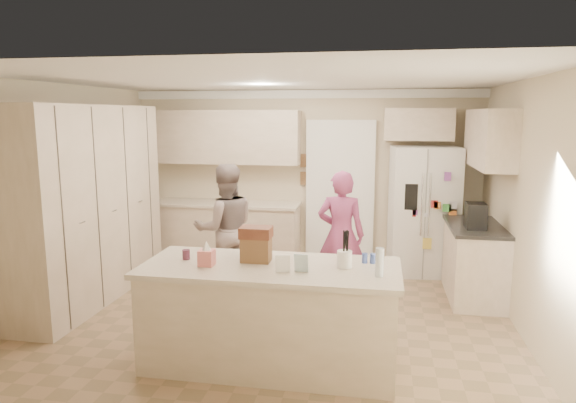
% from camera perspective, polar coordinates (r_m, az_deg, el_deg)
% --- Properties ---
extents(floor, '(5.20, 4.60, 0.02)m').
position_cam_1_polar(floor, '(5.93, -1.59, -12.63)').
color(floor, '#8F7254').
rests_on(floor, ground).
extents(ceiling, '(5.20, 4.60, 0.02)m').
position_cam_1_polar(ceiling, '(5.50, -1.72, 13.51)').
color(ceiling, white).
rests_on(ceiling, wall_back).
extents(wall_back, '(5.20, 0.02, 2.60)m').
position_cam_1_polar(wall_back, '(7.82, 1.82, 2.77)').
color(wall_back, beige).
rests_on(wall_back, ground).
extents(wall_front, '(5.20, 0.02, 2.60)m').
position_cam_1_polar(wall_front, '(3.40, -9.71, -6.58)').
color(wall_front, beige).
rests_on(wall_front, ground).
extents(wall_left, '(0.02, 4.60, 2.60)m').
position_cam_1_polar(wall_left, '(6.61, -24.38, 0.62)').
color(wall_left, beige).
rests_on(wall_left, ground).
extents(wall_right, '(0.02, 4.60, 2.60)m').
position_cam_1_polar(wall_right, '(5.65, 25.23, -0.85)').
color(wall_right, beige).
rests_on(wall_right, ground).
extents(crown_back, '(5.20, 0.08, 0.12)m').
position_cam_1_polar(crown_back, '(7.72, 1.82, 11.82)').
color(crown_back, white).
rests_on(crown_back, wall_back).
extents(pantry_bank, '(0.60, 2.60, 2.35)m').
position_cam_1_polar(pantry_bank, '(6.63, -21.12, -0.24)').
color(pantry_bank, beige).
rests_on(pantry_bank, floor).
extents(back_base_cab, '(2.20, 0.60, 0.88)m').
position_cam_1_polar(back_base_cab, '(7.92, -6.82, -3.53)').
color(back_base_cab, beige).
rests_on(back_base_cab, floor).
extents(back_countertop, '(2.24, 0.63, 0.04)m').
position_cam_1_polar(back_countertop, '(7.82, -6.90, -0.26)').
color(back_countertop, beige).
rests_on(back_countertop, back_base_cab).
extents(back_upper_cab, '(2.20, 0.35, 0.80)m').
position_cam_1_polar(back_upper_cab, '(7.84, -6.76, 7.12)').
color(back_upper_cab, beige).
rests_on(back_upper_cab, wall_back).
extents(doorway_opening, '(0.90, 0.06, 2.10)m').
position_cam_1_polar(doorway_opening, '(7.77, 5.80, 0.81)').
color(doorway_opening, black).
rests_on(doorway_opening, floor).
extents(doorway_casing, '(1.02, 0.03, 2.22)m').
position_cam_1_polar(doorway_casing, '(7.73, 5.78, 0.77)').
color(doorway_casing, white).
rests_on(doorway_casing, floor).
extents(wall_frame_upper, '(0.15, 0.02, 0.20)m').
position_cam_1_polar(wall_frame_upper, '(7.75, 1.93, 4.56)').
color(wall_frame_upper, brown).
rests_on(wall_frame_upper, wall_back).
extents(wall_frame_lower, '(0.15, 0.02, 0.20)m').
position_cam_1_polar(wall_frame_lower, '(7.78, 1.92, 2.58)').
color(wall_frame_lower, brown).
rests_on(wall_frame_lower, wall_back).
extents(refrigerator, '(0.97, 0.79, 1.80)m').
position_cam_1_polar(refrigerator, '(7.46, 14.77, -1.00)').
color(refrigerator, white).
rests_on(refrigerator, floor).
extents(fridge_seam, '(0.02, 0.02, 1.78)m').
position_cam_1_polar(fridge_seam, '(7.12, 14.99, -1.52)').
color(fridge_seam, gray).
rests_on(fridge_seam, refrigerator).
extents(fridge_dispenser, '(0.22, 0.03, 0.35)m').
position_cam_1_polar(fridge_dispenser, '(7.05, 13.30, 0.51)').
color(fridge_dispenser, black).
rests_on(fridge_dispenser, refrigerator).
extents(fridge_handle_l, '(0.02, 0.02, 0.85)m').
position_cam_1_polar(fridge_handle_l, '(7.07, 14.65, -0.34)').
color(fridge_handle_l, silver).
rests_on(fridge_handle_l, refrigerator).
extents(fridge_handle_r, '(0.02, 0.02, 0.85)m').
position_cam_1_polar(fridge_handle_r, '(7.08, 15.46, -0.36)').
color(fridge_handle_r, silver).
rests_on(fridge_handle_r, refrigerator).
extents(over_fridge_cab, '(0.95, 0.35, 0.45)m').
position_cam_1_polar(over_fridge_cab, '(7.52, 14.32, 8.31)').
color(over_fridge_cab, beige).
rests_on(over_fridge_cab, wall_back).
extents(right_base_cab, '(0.60, 1.20, 0.88)m').
position_cam_1_polar(right_base_cab, '(6.72, 19.95, -6.46)').
color(right_base_cab, beige).
rests_on(right_base_cab, floor).
extents(right_countertop, '(0.63, 1.24, 0.04)m').
position_cam_1_polar(right_countertop, '(6.61, 20.10, -2.62)').
color(right_countertop, '#2D2B28').
rests_on(right_countertop, right_base_cab).
extents(right_upper_cab, '(0.35, 1.50, 0.70)m').
position_cam_1_polar(right_upper_cab, '(6.70, 21.48, 6.52)').
color(right_upper_cab, beige).
rests_on(right_upper_cab, wall_right).
extents(coffee_maker, '(0.22, 0.28, 0.30)m').
position_cam_1_polar(coffee_maker, '(6.38, 20.13, -1.50)').
color(coffee_maker, black).
rests_on(coffee_maker, right_countertop).
extents(island_base, '(2.20, 0.90, 0.88)m').
position_cam_1_polar(island_base, '(4.73, -1.96, -12.73)').
color(island_base, beige).
rests_on(island_base, floor).
extents(island_top, '(2.28, 0.96, 0.05)m').
position_cam_1_polar(island_top, '(4.57, -2.00, -7.40)').
color(island_top, beige).
rests_on(island_top, island_base).
extents(utensil_crock, '(0.13, 0.13, 0.15)m').
position_cam_1_polar(utensil_crock, '(4.51, 6.29, -6.39)').
color(utensil_crock, white).
rests_on(utensil_crock, island_top).
extents(tissue_box, '(0.13, 0.13, 0.14)m').
position_cam_1_polar(tissue_box, '(4.60, -9.02, -6.18)').
color(tissue_box, '#D36E6B').
rests_on(tissue_box, island_top).
extents(tissue_plume, '(0.08, 0.08, 0.08)m').
position_cam_1_polar(tissue_plume, '(4.57, -9.06, -4.85)').
color(tissue_plume, white).
rests_on(tissue_plume, tissue_box).
extents(dollhouse_body, '(0.26, 0.18, 0.22)m').
position_cam_1_polar(dollhouse_body, '(4.66, -3.56, -5.35)').
color(dollhouse_body, brown).
rests_on(dollhouse_body, island_top).
extents(dollhouse_roof, '(0.28, 0.20, 0.10)m').
position_cam_1_polar(dollhouse_roof, '(4.62, -3.58, -3.43)').
color(dollhouse_roof, '#592D1E').
rests_on(dollhouse_roof, dollhouse_body).
extents(jam_jar, '(0.07, 0.07, 0.09)m').
position_cam_1_polar(jam_jar, '(4.83, -11.25, -5.80)').
color(jam_jar, '#59263F').
rests_on(jam_jar, island_top).
extents(greeting_card_a, '(0.12, 0.06, 0.16)m').
position_cam_1_polar(greeting_card_a, '(4.33, -0.61, -6.94)').
color(greeting_card_a, white).
rests_on(greeting_card_a, island_top).
extents(greeting_card_b, '(0.12, 0.05, 0.16)m').
position_cam_1_polar(greeting_card_b, '(4.35, 1.47, -6.85)').
color(greeting_card_b, silver).
rests_on(greeting_card_b, island_top).
extents(water_bottle, '(0.07, 0.07, 0.24)m').
position_cam_1_polar(water_bottle, '(4.29, 10.14, -6.67)').
color(water_bottle, silver).
rests_on(water_bottle, island_top).
extents(shaker_salt, '(0.05, 0.05, 0.09)m').
position_cam_1_polar(shaker_salt, '(4.67, 8.52, -6.24)').
color(shaker_salt, '#394FA0').
rests_on(shaker_salt, island_top).
extents(shaker_pepper, '(0.05, 0.05, 0.09)m').
position_cam_1_polar(shaker_pepper, '(4.67, 9.39, -6.27)').
color(shaker_pepper, '#394FA0').
rests_on(shaker_pepper, island_top).
extents(teen_boy, '(0.99, 0.91, 1.64)m').
position_cam_1_polar(teen_boy, '(6.50, -6.95, -3.02)').
color(teen_boy, gray).
rests_on(teen_boy, floor).
extents(teen_girl, '(0.59, 0.40, 1.58)m').
position_cam_1_polar(teen_girl, '(6.30, 5.90, -3.70)').
color(teen_girl, '#A3436E').
rests_on(teen_girl, floor).
extents(fridge_magnets, '(0.76, 0.02, 1.44)m').
position_cam_1_polar(fridge_magnets, '(7.11, 15.00, -1.53)').
color(fridge_magnets, tan).
rests_on(fridge_magnets, refrigerator).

